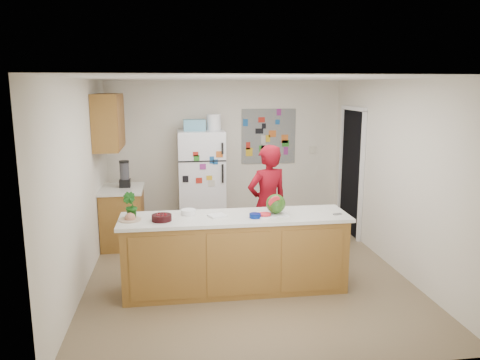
{
  "coord_description": "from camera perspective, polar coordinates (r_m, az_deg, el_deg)",
  "views": [
    {
      "loc": [
        -0.89,
        -5.73,
        2.41
      ],
      "look_at": [
        -0.04,
        0.2,
        1.2
      ],
      "focal_mm": 35.0,
      "sensor_mm": 36.0,
      "label": 1
    }
  ],
  "objects": [
    {
      "name": "keys",
      "position": [
        5.64,
        11.79,
        -4.1
      ],
      "size": [
        0.11,
        0.06,
        0.01
      ],
      "primitive_type": "cube",
      "rotation": [
        0.0,
        0.0,
        0.19
      ],
      "color": "gray",
      "rests_on": "peninsula_top"
    },
    {
      "name": "cherry_bowl",
      "position": [
        5.35,
        -9.53,
        -4.55
      ],
      "size": [
        0.28,
        0.28,
        0.07
      ],
      "primitive_type": "cylinder",
      "rotation": [
        0.0,
        0.0,
        0.28
      ],
      "color": "black",
      "rests_on": "peninsula_top"
    },
    {
      "name": "watermelon",
      "position": [
        5.53,
        4.38,
        -2.9
      ],
      "size": [
        0.23,
        0.23,
        0.23
      ],
      "primitive_type": "sphere",
      "color": "#1F6018",
      "rests_on": "cutting_board"
    },
    {
      "name": "plate",
      "position": [
        5.44,
        -13.24,
        -4.74
      ],
      "size": [
        0.25,
        0.25,
        0.02
      ],
      "primitive_type": "cylinder",
      "rotation": [
        0.0,
        0.0,
        -0.02
      ],
      "color": "beige",
      "rests_on": "peninsula_top"
    },
    {
      "name": "upper_cabinets",
      "position": [
        7.11,
        -15.73,
        6.86
      ],
      "size": [
        0.35,
        1.0,
        0.8
      ],
      "primitive_type": "cube",
      "color": "brown",
      "rests_on": "wall_left"
    },
    {
      "name": "doorway",
      "position": [
        7.86,
        13.48,
        0.89
      ],
      "size": [
        0.03,
        0.85,
        2.04
      ],
      "primitive_type": "cube",
      "color": "black",
      "rests_on": "ground"
    },
    {
      "name": "cobalt_bowl",
      "position": [
        5.4,
        1.85,
        -4.36
      ],
      "size": [
        0.17,
        0.17,
        0.05
      ],
      "primitive_type": "cylinder",
      "rotation": [
        0.0,
        0.0,
        0.3
      ],
      "color": "navy",
      "rests_on": "peninsula_top"
    },
    {
      "name": "paper_towel",
      "position": [
        5.45,
        -2.79,
        -4.36
      ],
      "size": [
        0.24,
        0.23,
        0.02
      ],
      "primitive_type": "cube",
      "rotation": [
        0.0,
        0.0,
        0.38
      ],
      "color": "silver",
      "rests_on": "peninsula_top"
    },
    {
      "name": "refrigerator",
      "position": [
        7.78,
        -4.71,
        -0.21
      ],
      "size": [
        0.75,
        0.7,
        1.7
      ],
      "primitive_type": "cube",
      "color": "silver",
      "rests_on": "floor"
    },
    {
      "name": "potted_plant",
      "position": [
        5.47,
        -13.24,
        -3.07
      ],
      "size": [
        0.21,
        0.2,
        0.3
      ],
      "primitive_type": "imported",
      "rotation": [
        0.0,
        0.0,
        2.6
      ],
      "color": "#164A17",
      "rests_on": "peninsula_top"
    },
    {
      "name": "person",
      "position": [
        6.39,
        3.36,
        -3.0
      ],
      "size": [
        0.7,
        0.57,
        1.65
      ],
      "primitive_type": "imported",
      "rotation": [
        0.0,
        0.0,
        3.47
      ],
      "color": "maroon",
      "rests_on": "floor"
    },
    {
      "name": "peninsula_base",
      "position": [
        5.63,
        -0.58,
        -9.08
      ],
      "size": [
        2.6,
        0.62,
        0.88
      ],
      "primitive_type": "cube",
      "color": "brown",
      "rests_on": "floor"
    },
    {
      "name": "fridge_top_bin",
      "position": [
        7.64,
        -5.58,
        6.69
      ],
      "size": [
        0.35,
        0.28,
        0.18
      ],
      "primitive_type": "cube",
      "color": "#5999B2",
      "rests_on": "refrigerator"
    },
    {
      "name": "floor",
      "position": [
        6.28,
        0.66,
        -11.26
      ],
      "size": [
        4.0,
        4.5,
        0.02
      ],
      "primitive_type": "cube",
      "color": "brown",
      "rests_on": "ground"
    },
    {
      "name": "ceiling",
      "position": [
        5.8,
        0.72,
        12.38
      ],
      "size": [
        4.0,
        4.5,
        0.02
      ],
      "primitive_type": "cube",
      "color": "white",
      "rests_on": "wall_back"
    },
    {
      "name": "cutting_board",
      "position": [
        5.53,
        3.8,
        -4.19
      ],
      "size": [
        0.39,
        0.31,
        0.01
      ],
      "primitive_type": "cube",
      "rotation": [
        0.0,
        0.0,
        0.14
      ],
      "color": "silver",
      "rests_on": "peninsula_top"
    },
    {
      "name": "blender_appliance",
      "position": [
        7.29,
        -13.89,
        0.63
      ],
      "size": [
        0.14,
        0.14,
        0.38
      ],
      "primitive_type": "cylinder",
      "color": "black",
      "rests_on": "side_counter_top"
    },
    {
      "name": "side_counter_base",
      "position": [
        7.4,
        -14.07,
        -4.49
      ],
      "size": [
        0.6,
        0.8,
        0.86
      ],
      "primitive_type": "cube",
      "color": "brown",
      "rests_on": "floor"
    },
    {
      "name": "white_bowl",
      "position": [
        5.56,
        -6.31,
        -3.9
      ],
      "size": [
        0.23,
        0.23,
        0.06
      ],
      "primitive_type": "cylinder",
      "rotation": [
        0.0,
        0.0,
        0.42
      ],
      "color": "silver",
      "rests_on": "peninsula_top"
    },
    {
      "name": "peninsula_top",
      "position": [
        5.49,
        -0.59,
        -4.58
      ],
      "size": [
        2.68,
        0.7,
        0.04
      ],
      "primitive_type": "cube",
      "color": "silver",
      "rests_on": "peninsula_base"
    },
    {
      "name": "side_counter_top",
      "position": [
        7.29,
        -14.24,
        -1.08
      ],
      "size": [
        0.64,
        0.84,
        0.04
      ],
      "primitive_type": "cube",
      "color": "silver",
      "rests_on": "side_counter_base"
    },
    {
      "name": "photo_collage",
      "position": [
        8.18,
        3.51,
        5.34
      ],
      "size": [
        0.95,
        0.01,
        0.95
      ],
      "primitive_type": "cube",
      "color": "slate",
      "rests_on": "wall_back"
    },
    {
      "name": "wall_back",
      "position": [
        8.12,
        -1.75,
        3.18
      ],
      "size": [
        4.0,
        0.02,
        2.5
      ],
      "primitive_type": "cube",
      "color": "beige",
      "rests_on": "ground"
    },
    {
      "name": "wall_right",
      "position": [
        6.52,
        18.41,
        0.56
      ],
      "size": [
        0.02,
        4.5,
        2.5
      ],
      "primitive_type": "cube",
      "color": "beige",
      "rests_on": "ground"
    },
    {
      "name": "watermelon_slice",
      "position": [
        5.46,
        3.0,
        -4.19
      ],
      "size": [
        0.15,
        0.15,
        0.02
      ],
      "primitive_type": "cylinder",
      "color": "red",
      "rests_on": "cutting_board"
    },
    {
      "name": "wall_left",
      "position": [
        5.95,
        -18.81,
        -0.46
      ],
      "size": [
        0.02,
        4.5,
        2.5
      ],
      "primitive_type": "cube",
      "color": "beige",
      "rests_on": "ground"
    }
  ]
}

